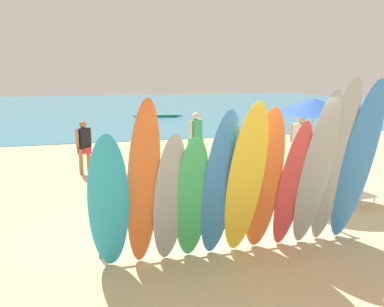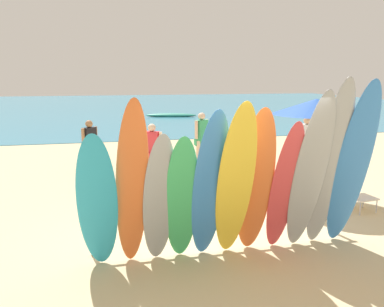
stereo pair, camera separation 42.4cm
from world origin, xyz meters
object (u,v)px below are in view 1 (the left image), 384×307
Objects in this scene: surfboard_blue_4 at (220,187)px; surfboard_orange_6 at (264,182)px; surfboard_green_3 at (192,200)px; beachgoer_midbeach at (196,135)px; surfboard_orange_1 at (143,187)px; beachgoer_photographing at (149,148)px; surfboard_teal_0 at (109,206)px; surfboard_yellow_5 at (245,183)px; surfboard_grey_8 at (316,172)px; beachgoer_by_water at (300,140)px; beach_chair_blue at (327,166)px; beach_umbrella at (314,106)px; surfboard_blue_10 at (357,165)px; surfboard_red_7 at (292,187)px; surfboard_rack at (229,211)px; distant_boat at (158,115)px; surfboard_grey_9 at (335,165)px; beach_chair_red at (354,187)px; surfboard_grey_2 at (170,200)px; beachgoer_near_rack at (84,143)px.

surfboard_blue_4 is 1.01× the size of surfboard_orange_6.
beachgoer_midbeach is (1.90, 6.43, -0.04)m from surfboard_green_3.
surfboard_orange_1 is 5.14m from beachgoer_photographing.
beachgoer_midbeach is (0.75, 6.43, -0.23)m from surfboard_orange_6.
surfboard_blue_4 reaches higher than surfboard_teal_0.
surfboard_blue_4 is at bearing -142.29° from beachgoer_midbeach.
surfboard_blue_4 is at bearing -6.15° from surfboard_orange_1.
surfboard_yellow_5 is 0.98× the size of surfboard_grey_8.
surfboard_orange_1 reaches higher than beachgoer_midbeach.
beachgoer_midbeach is (1.50, 6.51, -0.23)m from surfboard_blue_4.
beachgoer_by_water is 1.23m from beach_chair_blue.
surfboard_green_3 is 1.25× the size of beachgoer_by_water.
surfboard_blue_4 is 1.08× the size of beach_umbrella.
surfboard_grey_8 is 0.94× the size of surfboard_blue_10.
beachgoer_photographing is at bearing 143.46° from beach_umbrella.
surfboard_red_7 is at bearing -3.93° from surfboard_orange_1.
surfboard_teal_0 is 7.23m from beachgoer_midbeach.
surfboard_grey_8 reaches higher than beach_umbrella.
surfboard_rack reaches higher than distant_boat.
surfboard_blue_10 is (0.39, -0.03, -0.01)m from surfboard_grey_9.
beach_umbrella is at bearing 112.60° from beachgoer_by_water.
surfboard_rack is at bearing 38.53° from surfboard_green_3.
surfboard_rack is 5.23× the size of beach_chair_blue.
beachgoer_midbeach is 5.27m from beach_chair_red.
surfboard_green_3 is at bearing -130.52° from beach_chair_blue.
surfboard_rack is 1.79m from surfboard_orange_1.
surfboard_orange_1 is (0.49, 0.03, 0.22)m from surfboard_teal_0.
surfboard_red_7 is at bearing -94.90° from distant_boat.
surfboard_blue_10 is at bearing -122.08° from beachgoer_midbeach.
beach_chair_red is (4.11, 1.67, -0.58)m from surfboard_green_3.
distant_boat is at bearing 78.98° from surfboard_blue_4.
beach_chair_blue is at bearing -165.72° from beachgoer_photographing.
surfboard_orange_6 reaches higher than surfboard_rack.
surfboard_red_7 reaches higher than beach_chair_red.
distant_boat is (3.77, 21.13, -0.90)m from surfboard_grey_2.
beach_chair_red is at bearing 54.69° from surfboard_blue_10.
beach_chair_blue is at bearing 29.49° from surfboard_grey_2.
surfboard_grey_9 is 2.66m from beach_chair_red.
surfboard_blue_10 reaches higher than surfboard_teal_0.
surfboard_yellow_5 is (1.09, -0.18, 0.23)m from surfboard_grey_2.
beachgoer_photographing reaches higher than beachgoer_near_rack.
surfboard_red_7 is at bearing 178.09° from surfboard_grey_9.
surfboard_blue_4 is at bearing 176.43° from surfboard_grey_8.
surfboard_red_7 is (1.96, -0.02, 0.06)m from surfboard_grey_2.
surfboard_blue_10 is 3.45× the size of beach_chair_blue.
surfboard_grey_9 is at bearing 112.58° from beachgoer_by_water.
surfboard_grey_9 reaches higher than beachgoer_near_rack.
surfboard_teal_0 reaches higher than beachgoer_midbeach.
beach_umbrella is at bearing 47.38° from surfboard_yellow_5.
surfboard_yellow_5 is at bearing -9.47° from surfboard_orange_1.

